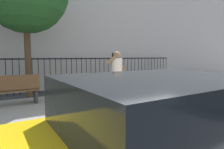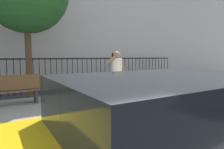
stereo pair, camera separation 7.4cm
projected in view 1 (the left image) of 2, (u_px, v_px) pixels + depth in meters
name	position (u px, v px, depth m)	size (l,w,h in m)	color
ground_plane	(169.00, 127.00, 4.55)	(60.00, 60.00, 0.00)	#333338
sidewalk	(119.00, 104.00, 6.43)	(28.00, 4.40, 0.15)	gray
building_facade	(62.00, 0.00, 11.37)	(28.00, 4.00, 9.94)	#BCB7B2
iron_fence	(79.00, 69.00, 9.51)	(12.03, 0.04, 1.60)	black
taxi_yellow	(166.00, 141.00, 2.19)	(4.24, 1.94, 1.45)	yellow
pedestrian_on_phone	(117.00, 73.00, 6.14)	(0.72, 0.58, 1.67)	#936B4C
street_bench	(11.00, 90.00, 5.84)	(1.60, 0.45, 0.95)	brown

